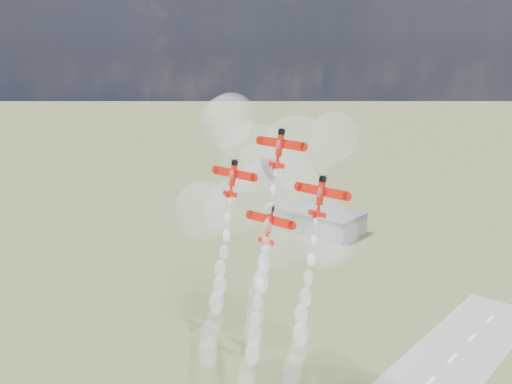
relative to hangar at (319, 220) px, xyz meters
The scene contains 10 objects.
hangar is the anchor object (origin of this frame).
plane_lead 216.28m from the hangar, 59.72° to the right, with size 13.98×4.96×9.87m.
plane_left 208.25m from the hangar, 63.59° to the right, with size 13.98×4.96×9.87m.
plane_right 221.34m from the hangar, 56.69° to the right, with size 13.98×4.96×9.87m.
plane_slot 213.04m from the hangar, 60.31° to the right, with size 13.98×4.96×9.87m.
smoke_trail_lead 211.84m from the hangar, 60.91° to the right, with size 5.60×12.43×43.76m.
smoke_trail_left 205.26m from the hangar, 64.69° to the right, with size 5.47×12.56×44.19m.
smoke_trail_right 218.52m from the hangar, 57.95° to the right, with size 5.18×12.10×44.46m.
smoke_trail_slot 211.92m from the hangar, 61.44° to the right, with size 5.41×12.23×44.46m.
drifted_smoke_cloud 183.73m from the hangar, 62.20° to the right, with size 64.62×35.52×54.93m.
Camera 1 is at (70.10, -109.65, 119.08)m, focal length 42.00 mm.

